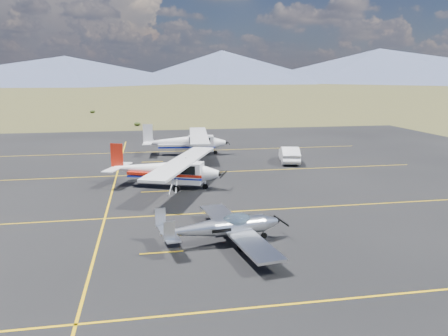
{
  "coord_description": "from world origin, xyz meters",
  "views": [
    {
      "loc": [
        -3.49,
        -22.6,
        8.02
      ],
      "look_at": [
        1.85,
        7.14,
        1.6
      ],
      "focal_mm": 35.0,
      "sensor_mm": 36.0,
      "label": 1
    }
  ],
  "objects_px": {
    "aircraft_low_wing": "(225,227)",
    "aircraft_cessna": "(166,169)",
    "aircraft_plain": "(186,141)",
    "sedan": "(289,154)"
  },
  "relations": [
    {
      "from": "aircraft_cessna",
      "to": "aircraft_low_wing",
      "type": "bearing_deg",
      "value": -57.14
    },
    {
      "from": "aircraft_low_wing",
      "to": "sedan",
      "type": "bearing_deg",
      "value": 54.08
    },
    {
      "from": "aircraft_low_wing",
      "to": "aircraft_cessna",
      "type": "distance_m",
      "value": 11.74
    },
    {
      "from": "aircraft_cessna",
      "to": "sedan",
      "type": "distance_m",
      "value": 13.97
    },
    {
      "from": "aircraft_cessna",
      "to": "sedan",
      "type": "bearing_deg",
      "value": 54.01
    },
    {
      "from": "aircraft_low_wing",
      "to": "aircraft_plain",
      "type": "bearing_deg",
      "value": 79.87
    },
    {
      "from": "aircraft_cessna",
      "to": "aircraft_plain",
      "type": "height_order",
      "value": "aircraft_plain"
    },
    {
      "from": "aircraft_plain",
      "to": "sedan",
      "type": "height_order",
      "value": "aircraft_plain"
    },
    {
      "from": "aircraft_low_wing",
      "to": "aircraft_plain",
      "type": "xyz_separation_m",
      "value": [
        0.47,
        24.56,
        0.56
      ]
    },
    {
      "from": "aircraft_plain",
      "to": "aircraft_low_wing",
      "type": "bearing_deg",
      "value": -85.58
    }
  ]
}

